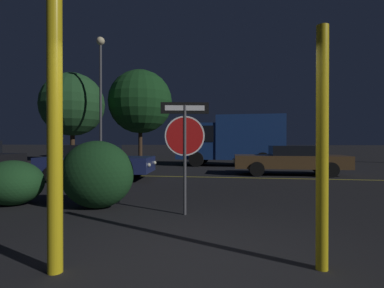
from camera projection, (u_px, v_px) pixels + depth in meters
name	position (u px, v px, depth m)	size (l,w,h in m)	color
ground_plane	(193.00, 266.00, 3.41)	(260.00, 260.00, 0.00)	black
road_center_stripe	(225.00, 177.00, 11.82)	(42.81, 0.12, 0.01)	gold
stop_sign	(185.00, 135.00, 5.77)	(0.91, 0.21, 2.17)	#4C4C51
yellow_pole_left	(55.00, 110.00, 3.21)	(0.16, 0.16, 3.50)	yellow
yellow_pole_right	(322.00, 148.00, 3.29)	(0.13, 0.13, 2.69)	yellow
hedge_bush_1	(12.00, 183.00, 6.67)	(1.38, 1.17, 1.00)	#1E4C23
hedge_bush_2	(97.00, 174.00, 6.35)	(1.58, 1.12, 1.43)	#19421E
passing_car_2	(97.00, 162.00, 11.06)	(4.22, 2.22, 1.29)	navy
passing_car_3	(290.00, 160.00, 12.81)	(4.78, 1.94, 1.25)	brown
delivery_truck	(229.00, 139.00, 17.63)	(6.20, 2.56, 2.93)	navy
street_lamp	(101.00, 77.00, 19.09)	(0.53, 0.53, 8.11)	#4C4C51
tree_0	(140.00, 102.00, 24.61)	(5.21, 5.21, 7.32)	#422D1E
tree_1	(72.00, 105.00, 21.58)	(4.54, 4.54, 6.38)	#422D1E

